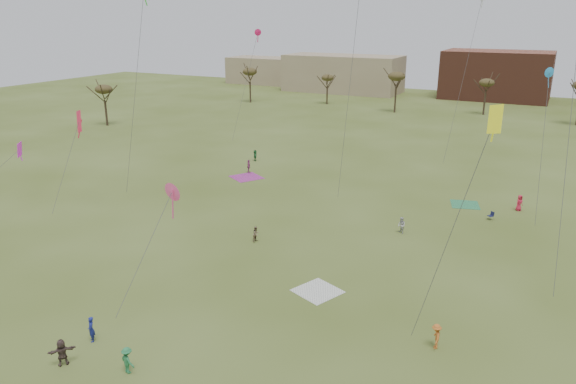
% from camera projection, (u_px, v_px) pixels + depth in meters
% --- Properties ---
extents(ground, '(260.00, 260.00, 0.00)m').
position_uv_depth(ground, '(215.00, 308.00, 39.68)').
color(ground, '#43531A').
rests_on(ground, ground).
extents(flyer_near_center, '(1.23, 0.88, 1.72)m').
position_uv_depth(flyer_near_center, '(127.00, 360.00, 32.25)').
color(flyer_near_center, '#287945').
rests_on(flyer_near_center, ground).
extents(flyer_near_right, '(0.77, 0.74, 1.77)m').
position_uv_depth(flyer_near_right, '(91.00, 329.00, 35.39)').
color(flyer_near_right, navy).
rests_on(flyer_near_right, ground).
extents(spectator_fore_b, '(0.65, 0.80, 1.52)m').
position_uv_depth(spectator_fore_b, '(256.00, 234.00, 51.12)').
color(spectator_fore_b, '#7E6850').
rests_on(spectator_fore_b, ground).
extents(spectator_fore_c, '(1.42, 1.63, 1.78)m').
position_uv_depth(spectator_fore_c, '(62.00, 352.00, 32.96)').
color(spectator_fore_c, brown).
rests_on(spectator_fore_c, ground).
extents(flyer_mid_b, '(0.91, 1.24, 1.72)m').
position_uv_depth(flyer_mid_b, '(436.00, 336.00, 34.67)').
color(flyer_mid_b, '#C26524').
rests_on(flyer_mid_b, ground).
extents(spectator_mid_d, '(0.94, 1.18, 1.87)m').
position_uv_depth(spectator_mid_d, '(249.00, 166.00, 73.31)').
color(spectator_mid_d, '#9A4076').
rests_on(spectator_mid_d, ground).
extents(spectator_mid_e, '(1.02, 1.00, 1.66)m').
position_uv_depth(spectator_mid_e, '(401.00, 225.00, 53.03)').
color(spectator_mid_e, '#BABABA').
rests_on(spectator_mid_e, ground).
extents(flyer_far_a, '(1.13, 1.55, 1.62)m').
position_uv_depth(flyer_far_a, '(255.00, 155.00, 79.57)').
color(flyer_far_a, '#226634').
rests_on(flyer_far_a, ground).
extents(flyer_far_b, '(0.97, 1.05, 1.80)m').
position_uv_depth(flyer_far_b, '(519.00, 203.00, 59.18)').
color(flyer_far_b, red).
rests_on(flyer_far_b, ground).
extents(blanket_cream, '(4.11, 4.11, 0.03)m').
position_uv_depth(blanket_cream, '(318.00, 291.00, 42.07)').
color(blanket_cream, silver).
rests_on(blanket_cream, ground).
extents(blanket_plum, '(5.01, 5.01, 0.03)m').
position_uv_depth(blanket_plum, '(246.00, 177.00, 71.63)').
color(blanket_plum, '#A2328C').
rests_on(blanket_plum, ground).
extents(blanket_olive, '(3.77, 3.77, 0.03)m').
position_uv_depth(blanket_olive, '(465.00, 205.00, 61.29)').
color(blanket_olive, '#308451').
rests_on(blanket_olive, ground).
extents(camp_chair_right, '(0.74, 0.74, 0.87)m').
position_uv_depth(camp_chair_right, '(490.00, 217.00, 56.71)').
color(camp_chair_right, '#15193B').
rests_on(camp_chair_right, ground).
extents(kites_aloft, '(70.17, 58.40, 27.33)m').
position_uv_depth(kites_aloft, '(375.00, 10.00, 56.47)').
color(kites_aloft, '#E04685').
rests_on(kites_aloft, ground).
extents(tree_line, '(117.44, 49.32, 8.91)m').
position_uv_depth(tree_line, '(429.00, 87.00, 105.68)').
color(tree_line, '#3A2B1E').
rests_on(tree_line, ground).
extents(building_tan, '(32.00, 14.00, 10.00)m').
position_uv_depth(building_tan, '(343.00, 74.00, 150.54)').
color(building_tan, '#937F60').
rests_on(building_tan, ground).
extents(building_brick, '(26.00, 16.00, 12.00)m').
position_uv_depth(building_brick, '(496.00, 75.00, 137.27)').
color(building_brick, brown).
rests_on(building_brick, ground).
extents(building_tan_west, '(20.00, 12.00, 8.00)m').
position_uv_depth(building_tan_west, '(262.00, 70.00, 169.68)').
color(building_tan_west, '#937F60').
rests_on(building_tan_west, ground).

